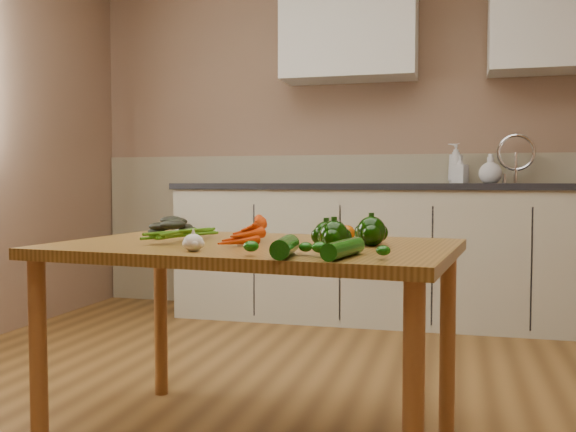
% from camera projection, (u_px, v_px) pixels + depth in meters
% --- Properties ---
extents(room, '(4.04, 5.04, 2.64)m').
position_uv_depth(room, '(277.00, 85.00, 2.26)').
color(room, brown).
rests_on(room, ground).
extents(counter_run, '(2.84, 0.64, 1.14)m').
position_uv_depth(counter_run, '(392.00, 251.00, 4.19)').
color(counter_run, '#B6B298').
rests_on(counter_run, ground).
extents(upper_cabinets, '(2.15, 0.35, 0.70)m').
position_uv_depth(upper_cabinets, '(442.00, 22.00, 4.16)').
color(upper_cabinets, silver).
rests_on(upper_cabinets, room).
extents(table, '(1.39, 0.97, 0.70)m').
position_uv_depth(table, '(255.00, 266.00, 2.17)').
color(table, olive).
rests_on(table, ground).
extents(soap_bottle_a, '(0.12, 0.11, 0.26)m').
position_uv_depth(soap_bottle_a, '(456.00, 163.00, 4.22)').
color(soap_bottle_a, silver).
rests_on(soap_bottle_a, counter_run).
extents(soap_bottle_b, '(0.11, 0.11, 0.18)m').
position_uv_depth(soap_bottle_b, '(460.00, 169.00, 4.18)').
color(soap_bottle_b, silver).
rests_on(soap_bottle_b, counter_run).
extents(soap_bottle_c, '(0.18, 0.18, 0.18)m').
position_uv_depth(soap_bottle_c, '(490.00, 169.00, 4.07)').
color(soap_bottle_c, silver).
rests_on(soap_bottle_c, counter_run).
extents(carrot_bunch, '(0.26, 0.21, 0.07)m').
position_uv_depth(carrot_bunch, '(228.00, 233.00, 2.17)').
color(carrot_bunch, '#CD3704').
rests_on(carrot_bunch, table).
extents(leafy_greens, '(0.19, 0.17, 0.09)m').
position_uv_depth(leafy_greens, '(175.00, 223.00, 2.49)').
color(leafy_greens, black).
rests_on(leafy_greens, table).
extents(garlic_bulb, '(0.06, 0.06, 0.05)m').
position_uv_depth(garlic_bulb, '(193.00, 243.00, 1.90)').
color(garlic_bulb, silver).
rests_on(garlic_bulb, table).
extents(pepper_a, '(0.08, 0.08, 0.08)m').
position_uv_depth(pepper_a, '(326.00, 235.00, 2.02)').
color(pepper_a, black).
rests_on(pepper_a, table).
extents(pepper_b, '(0.09, 0.09, 0.09)m').
position_uv_depth(pepper_b, '(371.00, 231.00, 2.07)').
color(pepper_b, black).
rests_on(pepper_b, table).
extents(pepper_c, '(0.09, 0.09, 0.09)m').
position_uv_depth(pepper_c, '(334.00, 236.00, 1.93)').
color(pepper_c, black).
rests_on(pepper_c, table).
extents(tomato_a, '(0.07, 0.07, 0.06)m').
position_uv_depth(tomato_a, '(340.00, 232.00, 2.24)').
color(tomato_a, '#8E020A').
rests_on(tomato_a, table).
extents(tomato_b, '(0.06, 0.06, 0.06)m').
position_uv_depth(tomato_b, '(346.00, 233.00, 2.23)').
color(tomato_b, '#B75104').
rests_on(tomato_b, table).
extents(tomato_c, '(0.06, 0.06, 0.06)m').
position_uv_depth(tomato_c, '(375.00, 235.00, 2.16)').
color(tomato_c, '#B75104').
rests_on(tomato_c, table).
extents(zucchini_a, '(0.09, 0.23, 0.05)m').
position_uv_depth(zucchini_a, '(343.00, 249.00, 1.75)').
color(zucchini_a, '#0B4507').
rests_on(zucchini_a, table).
extents(zucchini_b, '(0.07, 0.20, 0.06)m').
position_uv_depth(zucchini_b, '(285.00, 247.00, 1.77)').
color(zucchini_b, '#0B4507').
rests_on(zucchini_b, table).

